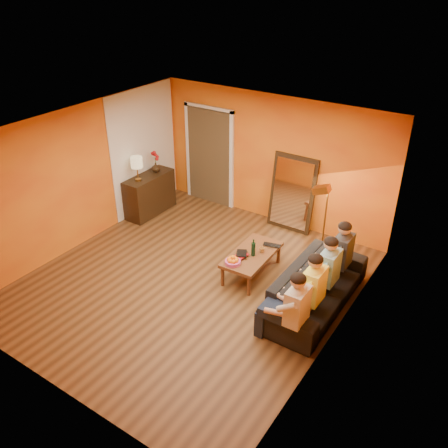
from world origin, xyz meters
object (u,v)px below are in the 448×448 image
Objects in this scene: mirror_frame at (292,193)px; coffee_table at (252,263)px; person_far_left at (297,312)px; vase at (156,167)px; dog at (302,301)px; tumbler at (262,250)px; person_mid_right at (329,272)px; table_lamp at (137,169)px; wine_bottle at (253,248)px; laptop at (271,246)px; floor_lamp at (324,225)px; person_far_right at (342,256)px; sideboard at (150,194)px; sofa at (316,288)px; person_mid_left at (314,291)px.

coffee_table is at bearing -84.29° from mirror_frame.
mirror_frame reaches higher than person_far_left.
coffee_table is 3.23m from vase.
mirror_frame is 2.86m from dog.
dog is (1.41, -2.45, -0.42)m from mirror_frame.
person_mid_right is at bearing -8.73° from tumbler.
vase is at bearing 90.00° from table_lamp.
wine_bottle is 1.02× the size of laptop.
floor_lamp is at bearing 116.68° from person_mid_right.
person_mid_right is 0.55m from person_far_right.
person_far_left reaches higher than dog.
floor_lamp is at bearing -38.02° from mirror_frame.
sideboard is 2.31× the size of table_lamp.
person_far_left is at bearing -62.41° from mirror_frame.
tumbler is (-1.11, 0.73, 0.12)m from dog.
sideboard is at bearing 156.02° from person_far_left.
person_far_left is 4.02× the size of laptop.
vase reaches higher than sofa.
mirror_frame is 1.06× the size of floor_lamp.
wine_bottle is 0.21m from tumbler.
table_lamp reaches higher than person_far_right.
mirror_frame is 2.94m from person_mid_left.
person_far_right is (0.00, 1.65, 0.00)m from person_far_left.
laptop is (-0.65, -0.71, -0.29)m from floor_lamp.
sofa is at bearing 106.11° from person_mid_left.
coffee_table is 1.00× the size of person_far_right.
sideboard is 3.81× the size of wine_bottle.
sideboard is 4.42m from dog.
person_mid_right is 1.30m from tumbler.
tumbler is (-1.28, 1.30, -0.15)m from person_far_left.
dog is (1.23, -0.61, 0.13)m from coffee_table.
mirror_frame is 2.10m from person_far_right.
vase is (-4.24, 1.19, 0.62)m from sofa.
table_lamp is at bearing -90.00° from vase.
table_lamp is 2.58× the size of vase.
dog is 2.20× the size of wine_bottle.
sideboard is at bearing -177.93° from floor_lamp.
person_mid_left is at bearing 90.00° from person_far_left.
person_far_right is 1.33m from tumbler.
floor_lamp is (3.80, 0.29, 0.29)m from sideboard.
person_far_left reaches higher than tumbler.
person_mid_right is 6.17× the size of vase.
person_mid_left is at bearing -17.69° from sideboard.
sofa is at bearing 97.41° from person_far_left.
person_mid_right reaches higher than laptop.
coffee_table is (0.18, -1.85, -0.55)m from mirror_frame.
tumbler is at bearing -11.82° from sideboard.
dog is (4.20, -1.07, -0.76)m from table_lamp.
person_far_left reaches higher than coffee_table.
person_far_right reaches higher than sofa.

